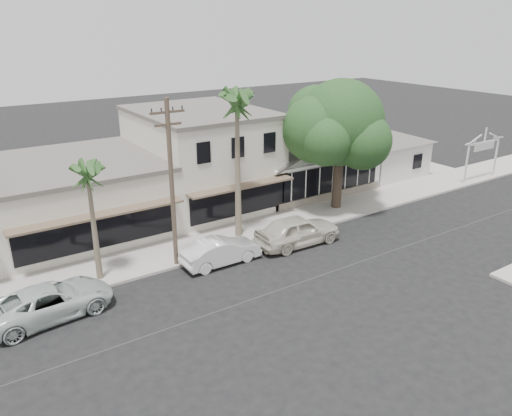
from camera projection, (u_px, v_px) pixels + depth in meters
ground at (365, 260)px, 27.63m from camera, size 140.00×140.00×0.00m
sidewalk_north at (181, 250)px, 28.70m from camera, size 90.00×3.50×0.15m
corner_shop at (298, 155)px, 39.03m from camera, size 10.40×8.60×5.10m
side_cottage at (380, 157)px, 42.93m from camera, size 6.00×6.00×3.00m
arch_sign at (484, 144)px, 40.22m from camera, size 4.12×0.12×3.95m
row_building_near at (201, 159)px, 35.45m from camera, size 8.00×10.00×6.50m
row_building_midnear at (74, 197)px, 31.17m from camera, size 10.00×10.00×4.20m
utility_pole at (172, 181)px, 25.32m from camera, size 1.80×0.24×9.00m
car_0 at (298, 230)px, 29.30m from camera, size 5.33×2.28×1.79m
car_1 at (221, 251)px, 27.03m from camera, size 4.42×1.55×1.46m
car_2 at (51, 301)px, 22.13m from camera, size 5.69×3.06×1.52m
shade_tree at (337, 125)px, 33.37m from camera, size 8.12×7.34×9.01m
palm_east at (237, 104)px, 27.76m from camera, size 2.94×2.94×9.44m
palm_mid at (88, 174)px, 23.51m from camera, size 2.60×2.60×6.62m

